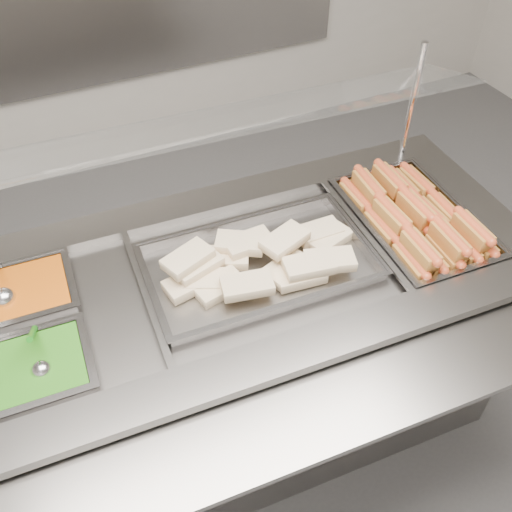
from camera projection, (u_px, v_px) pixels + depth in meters
name	position (u px, v px, depth m)	size (l,w,h in m)	color
ground	(296.00, 480.00, 2.30)	(6.00, 6.00, 0.00)	#57575A
steam_counter	(243.00, 353.00, 2.18)	(2.03, 0.98, 0.95)	gray
tray_rail	(313.00, 412.00, 1.52)	(1.91, 0.49, 0.05)	gray
sneeze_guard	(212.00, 126.00, 1.73)	(1.76, 0.40, 0.46)	silver
pan_hotdogs	(412.00, 226.00, 2.05)	(0.39, 0.60, 0.11)	gray
pan_wraps	(259.00, 266.00, 1.88)	(0.74, 0.46, 0.07)	gray
pan_beans	(22.00, 300.00, 1.79)	(0.33, 0.27, 0.11)	gray
pan_peas	(33.00, 377.00, 1.59)	(0.33, 0.27, 0.11)	gray
hotdogs_in_buns	(414.00, 217.00, 2.01)	(0.35, 0.56, 0.12)	#9D5820
tortilla_wraps	(258.00, 261.00, 1.84)	(0.68, 0.35, 0.10)	beige
ladle	(4.00, 297.00, 1.74)	(0.07, 0.20, 0.16)	silver
serving_spoon	(40.00, 364.00, 1.56)	(0.06, 0.19, 0.15)	silver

